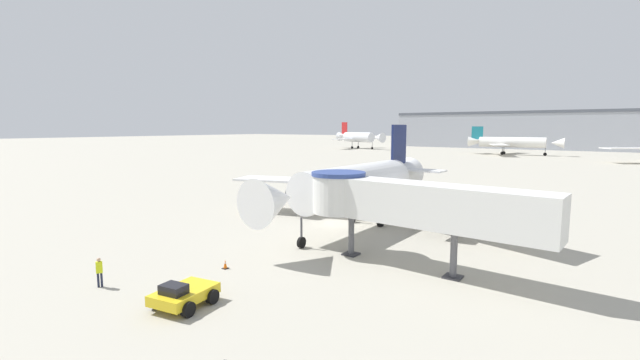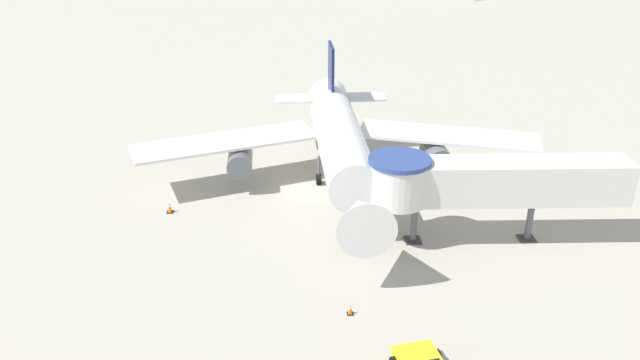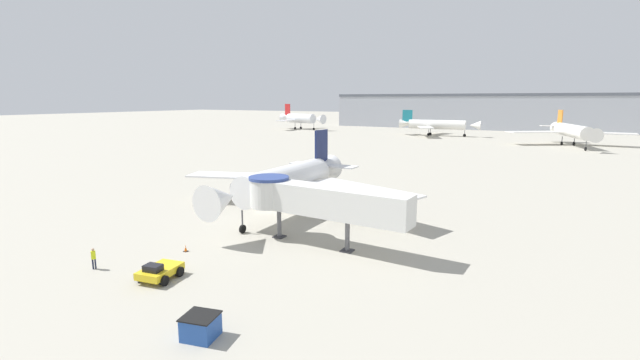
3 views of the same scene
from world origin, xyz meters
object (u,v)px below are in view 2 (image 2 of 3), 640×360
(traffic_cone_port_wing, at_px, (170,208))
(traffic_cone_near_nose, at_px, (350,310))
(main_airplane, at_px, (341,143))
(jet_bridge, at_px, (479,181))

(traffic_cone_port_wing, relative_size, traffic_cone_near_nose, 1.31)
(main_airplane, distance_m, jet_bridge, 11.77)
(traffic_cone_near_nose, bearing_deg, jet_bridge, 38.54)
(jet_bridge, relative_size, traffic_cone_near_nose, 27.65)
(main_airplane, height_order, traffic_cone_near_nose, main_airplane)
(jet_bridge, bearing_deg, traffic_cone_port_wing, 168.01)
(main_airplane, distance_m, traffic_cone_port_wing, 13.86)
(traffic_cone_port_wing, bearing_deg, main_airplane, 11.34)
(jet_bridge, distance_m, traffic_cone_near_nose, 12.72)
(traffic_cone_port_wing, bearing_deg, traffic_cone_near_nose, -48.07)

